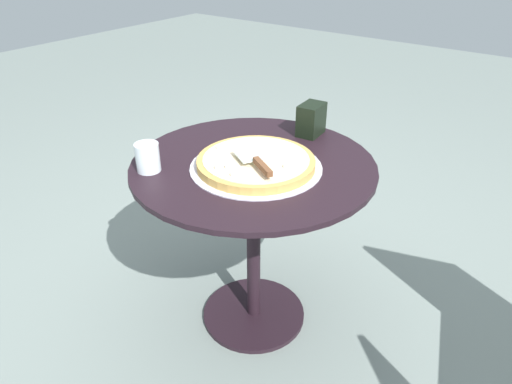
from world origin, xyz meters
TOP-DOWN VIEW (x-y plane):
  - ground_plane at (0.00, 0.00)m, footprint 10.00×10.00m
  - patio_table at (0.00, 0.00)m, footprint 0.81×0.81m
  - pizza_on_tray at (-0.02, -0.03)m, footprint 0.43×0.43m
  - pizza_server at (-0.07, -0.07)m, footprint 0.15×0.21m
  - drinking_cup at (-0.24, 0.23)m, footprint 0.08×0.08m
  - napkin_dispenser at (0.31, -0.03)m, footprint 0.11×0.08m

SIDE VIEW (x-z plane):
  - ground_plane at x=0.00m, z-range 0.00..0.00m
  - patio_table at x=0.00m, z-range 0.18..0.86m
  - pizza_on_tray at x=-0.02m, z-range 0.67..0.72m
  - drinking_cup at x=-0.24m, z-range 0.68..0.77m
  - pizza_server at x=-0.07m, z-range 0.73..0.74m
  - napkin_dispenser at x=0.31m, z-range 0.68..0.80m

